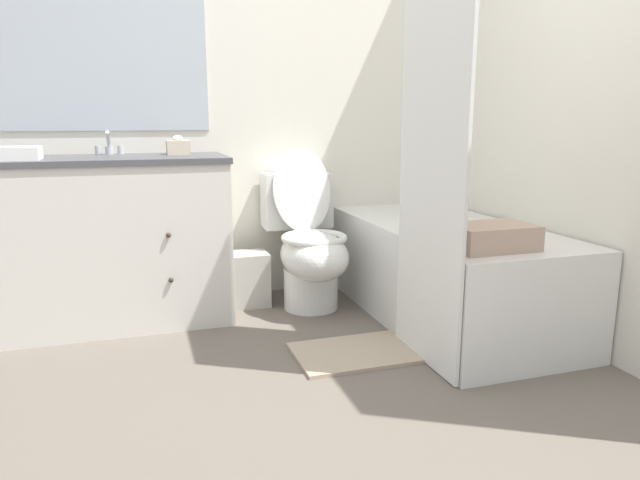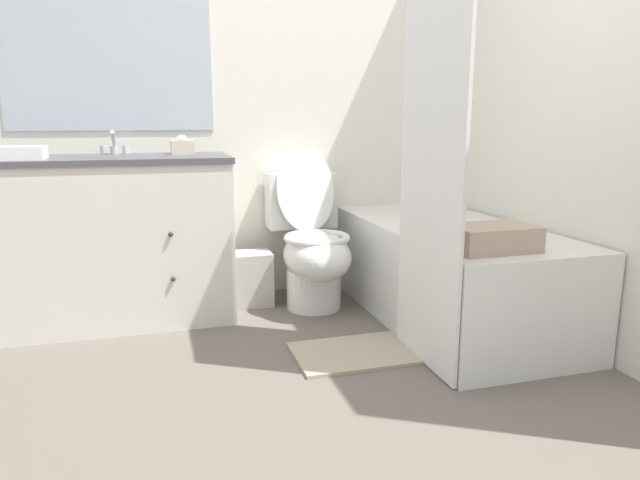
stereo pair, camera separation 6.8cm
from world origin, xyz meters
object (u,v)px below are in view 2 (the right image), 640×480
Objects in this scene: vanity_cabinet at (119,238)px; sink_faucet at (114,147)px; bath_towel_folded at (492,238)px; toilet at (312,245)px; bath_mat at (360,352)px; hand_towel_folded at (16,153)px; wastebasket at (251,279)px; tissue_box at (182,147)px; bathtub at (449,272)px.

sink_faucet is at bearing 90.00° from vanity_cabinet.
vanity_cabinet reaches higher than bath_towel_folded.
toilet is at bearing -14.96° from sink_faucet.
hand_towel_folded is at bearing 155.10° from bath_mat.
tissue_box is (-0.34, 0.05, 0.73)m from wastebasket.
hand_towel_folded reaches higher than bathtub.
vanity_cabinet is 1.35m from bath_mat.
sink_faucet reaches higher than wastebasket.
wastebasket is 1.23× the size of hand_towel_folded.
bathtub is 1.54m from tissue_box.
bathtub is (1.62, -0.48, -0.18)m from vanity_cabinet.
tissue_box is at bearing 170.90° from wastebasket.
bath_mat is (0.02, -0.71, -0.34)m from toilet.
bath_mat is (0.34, -0.83, -0.14)m from wastebasket.
tissue_box is (0.34, -0.10, 0.00)m from sink_faucet.
tissue_box reaches higher than vanity_cabinet.
wastebasket is at bearing 112.31° from bath_mat.
sink_faucet reaches higher than vanity_cabinet.
tissue_box is at bearing -15.87° from sink_faucet.
tissue_box is (-1.28, 0.57, 0.63)m from bathtub.
toilet is 2.53× the size of bath_towel_folded.
bath_towel_folded is 0.59× the size of bath_mat.
tissue_box is 0.78m from hand_towel_folded.
hand_towel_folded is (-1.08, -0.17, 0.72)m from wastebasket.
vanity_cabinet is 1.30× the size of toilet.
sink_faucet is at bearing 136.13° from bath_mat.
wastebasket is 0.81m from tissue_box.
sink_faucet is at bearing 141.01° from bath_towel_folded.
hand_towel_folded is (-0.40, -0.32, -0.00)m from sink_faucet.
tissue_box is 0.54× the size of hand_towel_folded.
bath_mat is at bearing 153.98° from bath_towel_folded.
toilet is at bearing -4.44° from vanity_cabinet.
bathtub is 1.08m from wastebasket.
tissue_box is at bearing 127.51° from bath_mat.
toilet is 0.75m from bathtub.
vanity_cabinet is at bearing 142.21° from bath_mat.
sink_faucet is 0.16× the size of toilet.
vanity_cabinet is 0.61m from hand_towel_folded.
toilet is at bearing -19.89° from wastebasket.
sink_faucet is (-0.00, 0.19, 0.45)m from vanity_cabinet.
toilet is (1.00, -0.27, -0.53)m from sink_faucet.
tissue_box is 1.41m from bath_mat.
tissue_box is at bearing 136.04° from bath_towel_folded.
tissue_box is (-0.66, 0.17, 0.53)m from toilet.
bath_mat is at bearing -43.87° from sink_faucet.
bath_mat is (-0.48, 0.23, -0.54)m from bath_towel_folded.
hand_towel_folded is at bearing 154.81° from bath_towel_folded.
sink_faucet is 0.48× the size of wastebasket.
bath_mat is at bearing -67.69° from wastebasket.
toilet is at bearing 2.14° from hand_towel_folded.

